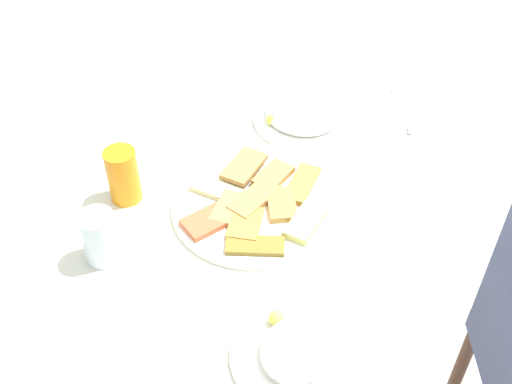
# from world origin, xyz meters

# --- Properties ---
(ground_plane) EXTENTS (6.00, 6.00, 0.00)m
(ground_plane) POSITION_xyz_m (0.00, 0.00, 0.00)
(ground_plane) COLOR #AFA9A8
(dining_table) EXTENTS (1.06, 0.77, 0.75)m
(dining_table) POSITION_xyz_m (0.00, 0.00, 0.65)
(dining_table) COLOR silver
(dining_table) RESTS_ON ground_plane
(pide_platter) EXTENTS (0.34, 0.34, 0.04)m
(pide_platter) POSITION_xyz_m (0.03, 0.00, 0.76)
(pide_platter) COLOR white
(pide_platter) RESTS_ON dining_table
(salad_plate_greens) EXTENTS (0.22, 0.22, 0.04)m
(salad_plate_greens) POSITION_xyz_m (0.36, 0.16, 0.76)
(salad_plate_greens) COLOR white
(salad_plate_greens) RESTS_ON dining_table
(salad_plate_rice) EXTENTS (0.23, 0.23, 0.04)m
(salad_plate_rice) POSITION_xyz_m (-0.29, 0.03, 0.76)
(salad_plate_rice) COLOR white
(salad_plate_rice) RESTS_ON dining_table
(soda_can) EXTENTS (0.08, 0.08, 0.12)m
(soda_can) POSITION_xyz_m (0.07, -0.27, 0.81)
(soda_can) COLOR orange
(soda_can) RESTS_ON dining_table
(drinking_glass) EXTENTS (0.07, 0.07, 0.11)m
(drinking_glass) POSITION_xyz_m (0.23, -0.24, 0.80)
(drinking_glass) COLOR silver
(drinking_glass) RESTS_ON dining_table
(paper_napkin) EXTENTS (0.20, 0.20, 0.00)m
(paper_napkin) POSITION_xyz_m (-0.40, 0.27, 0.75)
(paper_napkin) COLOR white
(paper_napkin) RESTS_ON dining_table
(fork) EXTENTS (0.17, 0.04, 0.00)m
(fork) POSITION_xyz_m (-0.40, 0.26, 0.75)
(fork) COLOR silver
(fork) RESTS_ON paper_napkin
(spoon) EXTENTS (0.20, 0.02, 0.00)m
(spoon) POSITION_xyz_m (-0.40, 0.29, 0.75)
(spoon) COLOR silver
(spoon) RESTS_ON paper_napkin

